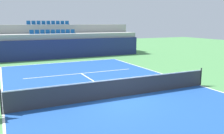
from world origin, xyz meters
name	(u,v)px	position (x,y,z in m)	size (l,w,h in m)	color
ground_plane	(120,97)	(0.00, 0.00, 0.00)	(80.00, 80.00, 0.00)	#4C8C4C
court_surface	(120,97)	(0.00, 0.00, 0.01)	(11.00, 24.00, 0.01)	#1E4C99
baseline_far	(63,62)	(0.00, 11.95, 0.01)	(11.00, 0.10, 0.00)	white
sideline_left	(3,114)	(-5.45, 0.00, 0.01)	(0.10, 24.00, 0.00)	white
sideline_right	(200,85)	(5.45, 0.00, 0.01)	(0.10, 24.00, 0.00)	white
service_line_far	(81,73)	(0.00, 6.40, 0.01)	(8.26, 0.10, 0.00)	white
centre_service_line	(97,83)	(0.00, 3.20, 0.01)	(0.10, 6.40, 0.00)	white
back_wall	(57,49)	(0.00, 14.59, 1.02)	(19.25, 0.30, 2.04)	navy
stands_tier_lower	(54,46)	(0.00, 15.94, 1.30)	(19.25, 2.40, 2.60)	#9E9E99
stands_tier_upper	(49,40)	(0.00, 18.34, 1.78)	(19.25, 2.40, 3.56)	#9E9E99
seating_row_lower	(53,32)	(0.00, 16.04, 2.72)	(4.89, 0.44, 0.44)	#145193
seating_row_upper	(49,23)	(0.00, 18.44, 3.69)	(4.89, 0.44, 0.44)	#145193
tennis_net	(120,88)	(0.00, 0.00, 0.51)	(11.08, 0.08, 1.07)	black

